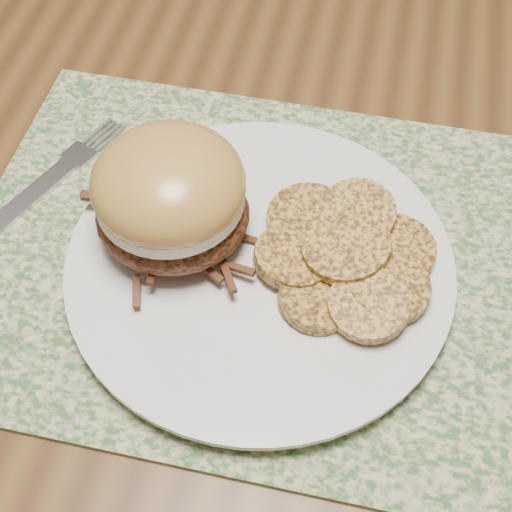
{
  "coord_description": "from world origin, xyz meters",
  "views": [
    {
      "loc": [
        0.32,
        -0.51,
        1.18
      ],
      "look_at": [
        0.26,
        -0.24,
        0.79
      ],
      "focal_mm": 50.0,
      "sensor_mm": 36.0,
      "label": 1
    }
  ],
  "objects_px": {
    "dinner_plate": "(260,266)",
    "fork": "(35,193)",
    "dining_table": "(58,98)",
    "pork_sandwich": "(170,196)"
  },
  "relations": [
    {
      "from": "fork",
      "to": "dining_table",
      "type": "bearing_deg",
      "value": 135.24
    },
    {
      "from": "pork_sandwich",
      "to": "dinner_plate",
      "type": "bearing_deg",
      "value": -14.12
    },
    {
      "from": "dinner_plate",
      "to": "fork",
      "type": "distance_m",
      "value": 0.19
    },
    {
      "from": "dinner_plate",
      "to": "dining_table",
      "type": "bearing_deg",
      "value": 139.4
    },
    {
      "from": "dining_table",
      "to": "fork",
      "type": "xyz_separation_m",
      "value": [
        0.08,
        -0.19,
        0.09
      ]
    },
    {
      "from": "dining_table",
      "to": "pork_sandwich",
      "type": "distance_m",
      "value": 0.32
    },
    {
      "from": "dining_table",
      "to": "dinner_plate",
      "type": "xyz_separation_m",
      "value": [
        0.26,
        -0.23,
        0.09
      ]
    },
    {
      "from": "pork_sandwich",
      "to": "fork",
      "type": "xyz_separation_m",
      "value": [
        -0.12,
        0.02,
        -0.05
      ]
    },
    {
      "from": "dinner_plate",
      "to": "pork_sandwich",
      "type": "relative_size",
      "value": 2.22
    },
    {
      "from": "pork_sandwich",
      "to": "fork",
      "type": "bearing_deg",
      "value": 164.15
    }
  ]
}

